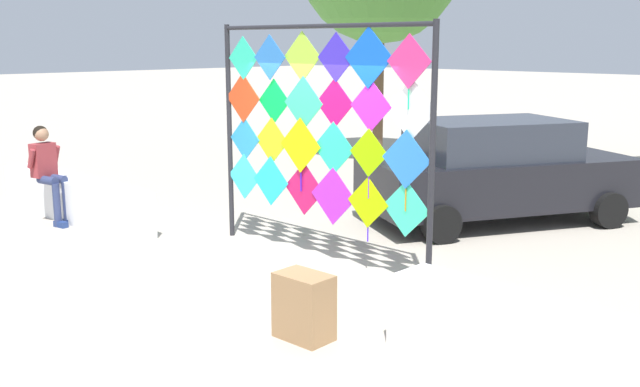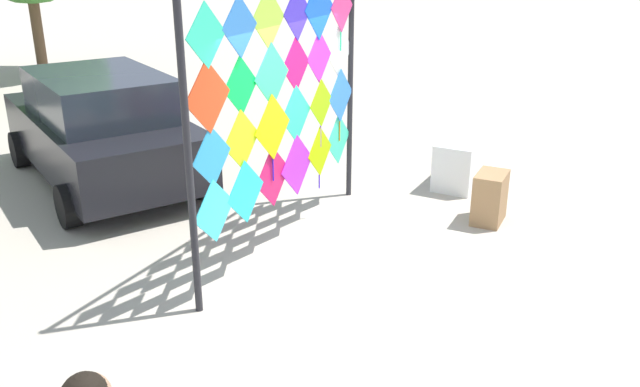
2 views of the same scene
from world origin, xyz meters
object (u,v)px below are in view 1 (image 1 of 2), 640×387
(kite_display_rack, at_px, (319,123))
(seated_vendor, at_px, (48,167))
(parked_car, at_px, (495,170))
(cardboard_box_large, at_px, (304,306))

(kite_display_rack, xyz_separation_m, seated_vendor, (-4.31, -1.56, -0.88))
(kite_display_rack, bearing_deg, seated_vendor, -160.05)
(seated_vendor, relative_size, parked_car, 0.34)
(kite_display_rack, distance_m, cardboard_box_large, 2.94)
(parked_car, height_order, cardboard_box_large, parked_car)
(seated_vendor, bearing_deg, parked_car, 45.72)
(kite_display_rack, bearing_deg, parked_car, 81.26)
(parked_car, xyz_separation_m, cardboard_box_large, (1.18, -5.30, -0.50))
(parked_car, distance_m, cardboard_box_large, 5.45)
(kite_display_rack, xyz_separation_m, cardboard_box_large, (1.70, -1.91, -1.46))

